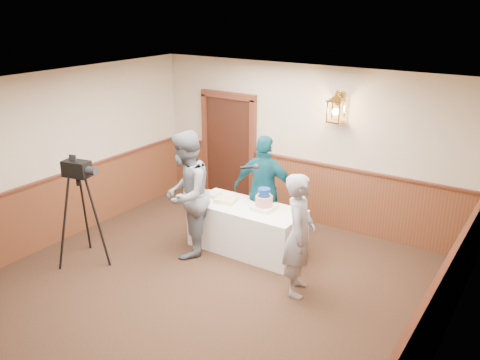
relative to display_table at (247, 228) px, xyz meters
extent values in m
plane|color=black|center=(0.19, -1.90, -0.38)|extent=(7.00, 7.00, 0.00)
cube|color=tan|center=(0.19, 1.60, 1.02)|extent=(6.00, 0.02, 2.80)
cube|color=tan|center=(-2.81, -1.90, 1.02)|extent=(0.02, 7.00, 2.80)
cube|color=tan|center=(3.19, -1.90, 1.02)|extent=(0.02, 7.00, 2.80)
cube|color=white|center=(0.19, -1.90, 2.42)|extent=(6.00, 7.00, 0.02)
cube|color=#5B2E1A|center=(0.19, 1.58, 0.18)|extent=(5.98, 0.04, 1.10)
cube|color=#5B2E1A|center=(-2.79, -1.90, 0.18)|extent=(0.04, 6.98, 1.10)
cube|color=#5B2E1A|center=(3.17, -1.90, 0.18)|extent=(0.04, 6.98, 1.10)
cube|color=#512315|center=(0.19, 1.56, 0.75)|extent=(5.98, 0.07, 0.04)
cube|color=black|center=(-1.41, 1.55, 0.68)|extent=(1.00, 0.06, 2.10)
cube|color=white|center=(0.00, 0.00, 0.00)|extent=(1.80, 0.80, 0.75)
cube|color=#FFF6C8|center=(0.29, 0.04, 0.41)|extent=(0.34, 0.34, 0.07)
cylinder|color=red|center=(0.29, 0.04, 0.52)|extent=(0.27, 0.27, 0.16)
cylinder|color=navy|center=(0.29, 0.04, 0.66)|extent=(0.19, 0.19, 0.12)
cube|color=#DDC484|center=(-0.38, -0.05, 0.41)|extent=(0.37, 0.31, 0.07)
cube|color=#9CBF87|center=(-0.72, 0.04, 0.41)|extent=(0.28, 0.23, 0.06)
imported|color=slate|center=(-0.72, -0.62, 0.62)|extent=(1.04, 1.17, 1.99)
cylinder|color=black|center=(0.26, -0.39, 1.17)|extent=(0.23, 0.09, 0.09)
sphere|color=black|center=(0.38, -0.36, 1.20)|extent=(0.08, 0.08, 0.08)
imported|color=gray|center=(1.26, -0.67, 0.49)|extent=(0.61, 0.73, 1.72)
imported|color=#0C414E|center=(0.07, 0.42, 0.53)|extent=(1.13, 0.64, 1.81)
cube|color=black|center=(-1.87, -1.68, 1.12)|extent=(0.43, 0.29, 0.24)
cylinder|color=black|center=(-1.62, -1.63, 1.12)|extent=(0.18, 0.15, 0.12)
camera|label=1|loc=(3.96, -6.21, 3.46)|focal=38.00mm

